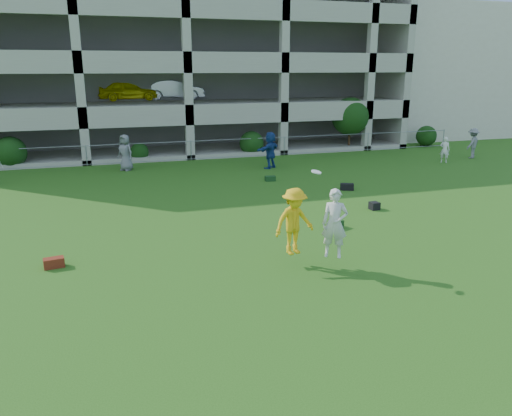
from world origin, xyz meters
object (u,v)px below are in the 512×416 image
object	(u,v)px
bystander_d	(270,150)
frisbee_contest	(305,222)
crate_d	(374,206)
parking_garage	(167,59)
bystander_c	(125,153)
stucco_building	(431,72)
bystander_e	(445,150)
bystander_f	(473,143)

from	to	relation	value
bystander_d	frisbee_contest	bearing A→B (deg)	36.14
crate_d	frisbee_contest	world-z (taller)	frisbee_contest
parking_garage	bystander_c	bearing A→B (deg)	-110.22
stucco_building	bystander_e	bearing A→B (deg)	-122.06
bystander_c	parking_garage	world-z (taller)	parking_garage
bystander_d	stucco_building	bearing A→B (deg)	174.63
stucco_building	bystander_d	size ratio (longest dim) A/B	7.91
crate_d	frisbee_contest	bearing A→B (deg)	-136.99
bystander_c	crate_d	world-z (taller)	bystander_c
bystander_e	bystander_f	xyz separation A→B (m)	(2.60, 0.77, 0.16)
bystander_f	crate_d	bearing A→B (deg)	8.50
bystander_e	frisbee_contest	xyz separation A→B (m)	(-14.02, -12.28, 0.56)
bystander_e	frisbee_contest	bearing A→B (deg)	89.19
crate_d	frisbee_contest	distance (m)	6.83
bystander_f	frisbee_contest	distance (m)	21.14
bystander_c	crate_d	xyz separation A→B (m)	(8.94, -10.93, -0.83)
bystander_c	frisbee_contest	size ratio (longest dim) A/B	0.79
frisbee_contest	parking_garage	xyz separation A→B (m)	(-0.08, 26.19, 4.69)
crate_d	parking_garage	bearing A→B (deg)	103.05
bystander_c	bystander_e	xyz separation A→B (m)	(18.04, -3.24, -0.22)
bystander_e	crate_d	size ratio (longest dim) A/B	4.35
bystander_c	crate_d	size ratio (longest dim) A/B	5.58
frisbee_contest	bystander_d	bearing A→B (deg)	74.99
stucco_building	bystander_e	world-z (taller)	stucco_building
bystander_c	parking_garage	bearing A→B (deg)	113.92
bystander_c	bystander_d	bearing A→B (deg)	31.35
bystander_e	parking_garage	xyz separation A→B (m)	(-14.11, 13.91, 5.25)
bystander_d	frisbee_contest	size ratio (longest dim) A/B	0.82
bystander_c	bystander_f	distance (m)	20.79
stucco_building	parking_garage	bearing A→B (deg)	-179.25
bystander_d	bystander_e	xyz separation A→B (m)	(10.33, -1.49, -0.25)
stucco_building	bystander_c	bearing A→B (deg)	-157.85
bystander_e	parking_garage	bearing A→B (deg)	3.39
frisbee_contest	parking_garage	world-z (taller)	parking_garage
parking_garage	bystander_d	bearing A→B (deg)	-73.08
bystander_c	frisbee_contest	distance (m)	16.04
stucco_building	parking_garage	size ratio (longest dim) A/B	0.53
bystander_f	parking_garage	bearing A→B (deg)	-65.53
stucco_building	bystander_c	world-z (taller)	stucco_building
frisbee_contest	stucco_building	bearing A→B (deg)	49.13
stucco_building	bystander_e	xyz separation A→B (m)	(-8.90, -14.21, -4.24)
bystander_d	parking_garage	bearing A→B (deg)	-111.93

